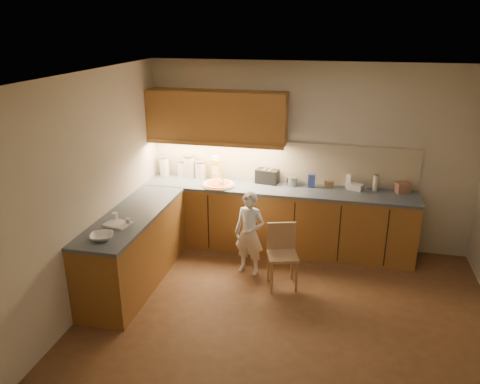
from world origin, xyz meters
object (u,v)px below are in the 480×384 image
Objects in this scene: oil_jug at (216,169)px; child at (250,233)px; wooden_chair at (282,250)px; pizza_on_board at (219,184)px; toaster at (267,176)px.

child is at bearing -52.86° from oil_jug.
child reaches higher than wooden_chair.
pizza_on_board is 1.29× the size of oil_jug.
toaster is at bearing 100.13° from child.
toaster is (-0.38, 1.12, 0.57)m from wooden_chair.
oil_jug is (-0.69, 0.91, 0.53)m from child.
wooden_chair is (0.44, -0.19, -0.10)m from child.
oil_jug is 0.75m from toaster.
pizza_on_board is at bearing -66.44° from oil_jug.
pizza_on_board is at bearing 144.91° from child.
oil_jug is at bearing -168.30° from toaster.
toaster reaches higher than wooden_chair.
child is (0.58, -0.67, -0.39)m from pizza_on_board.
child is 0.49m from wooden_chair.
wooden_chair is 2.32× the size of toaster.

